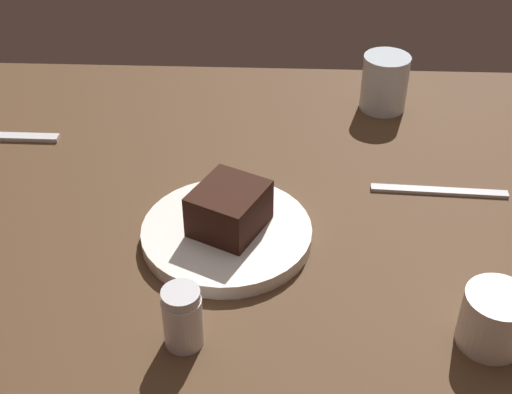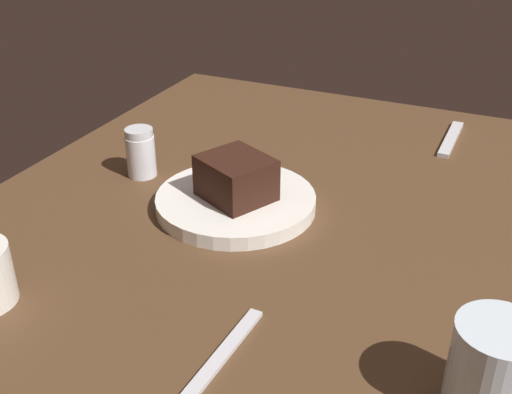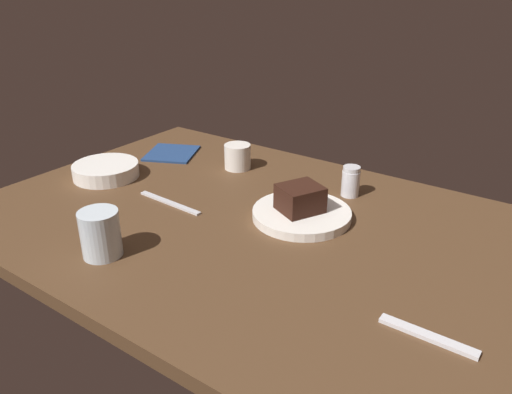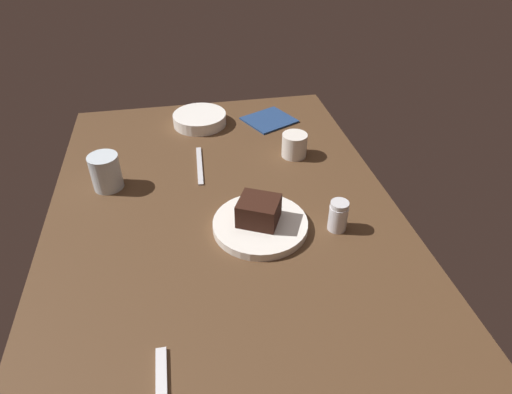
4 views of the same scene
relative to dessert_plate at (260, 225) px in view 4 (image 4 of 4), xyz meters
The scene contains 10 objects.
dining_table 12.58cm from the dessert_plate, 36.63° to the left, with size 120.00×84.00×3.00cm, color #4C331E.
dessert_plate is the anchor object (origin of this frame).
chocolate_cake_slice 3.90cm from the dessert_plate, 36.24° to the left, with size 8.85×7.92×5.76cm, color black.
salt_shaker 17.77cm from the dessert_plate, 100.78° to the right, with size 4.34×4.34×7.45cm.
water_glass 42.67cm from the dessert_plate, 56.60° to the left, with size 7.62×7.62×9.26cm, color silver.
side_bowl 54.94cm from the dessert_plate, ahead, with size 16.98×16.98×3.69cm, color white.
coffee_cup 33.76cm from the dessert_plate, 27.94° to the right, with size 7.16×7.16×6.74cm, color silver.
dessert_spoon 42.39cm from the dessert_plate, 147.30° to the left, with size 15.00×1.80×0.70cm, color silver.
butter_knife 31.19cm from the dessert_plate, 21.66° to the left, with size 19.00×1.40×0.50cm, color silver.
folded_napkin 54.05cm from the dessert_plate, 14.28° to the right, with size 13.56×14.58×0.60cm, color navy.
Camera 4 is at (-84.35, 7.69, 68.84)cm, focal length 30.55 mm.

